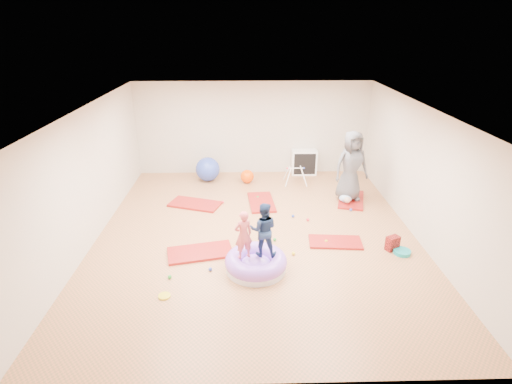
{
  "coord_description": "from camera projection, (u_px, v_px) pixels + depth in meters",
  "views": [
    {
      "loc": [
        -0.21,
        -7.82,
        4.39
      ],
      "look_at": [
        0.0,
        0.3,
        0.9
      ],
      "focal_mm": 28.0,
      "sensor_mm": 36.0,
      "label": 1
    }
  ],
  "objects": [
    {
      "name": "infant",
      "position": [
        346.0,
        199.0,
        10.32
      ],
      "size": [
        0.34,
        0.35,
        0.2
      ],
      "color": "#A5C5EE",
      "rests_on": "gym_mat_rear_right"
    },
    {
      "name": "child_pink",
      "position": [
        243.0,
        233.0,
        7.3
      ],
      "size": [
        0.41,
        0.35,
        0.96
      ],
      "primitive_type": "imported",
      "rotation": [
        0.0,
        0.0,
        3.55
      ],
      "color": "#E05A5E",
      "rests_on": "inflatable_cushion"
    },
    {
      "name": "gym_mat_rear_right",
      "position": [
        351.0,
        199.0,
        10.59
      ],
      "size": [
        0.95,
        1.37,
        0.05
      ],
      "primitive_type": "cube",
      "rotation": [
        0.0,
        0.0,
        1.29
      ],
      "color": "#A2161E",
      "rests_on": "ground"
    },
    {
      "name": "yellow_toy",
      "position": [
        164.0,
        296.0,
        6.89
      ],
      "size": [
        0.21,
        0.21,
        0.03
      ],
      "primitive_type": "cylinder",
      "color": "yellow",
      "rests_on": "ground"
    },
    {
      "name": "exercise_ball_blue",
      "position": [
        208.0,
        169.0,
        11.79
      ],
      "size": [
        0.71,
        0.71,
        0.71
      ],
      "primitive_type": "sphere",
      "color": "#2C43AF",
      "rests_on": "ground"
    },
    {
      "name": "child_navy",
      "position": [
        263.0,
        227.0,
        7.38
      ],
      "size": [
        0.55,
        0.45,
        1.07
      ],
      "primitive_type": "imported",
      "rotation": [
        0.0,
        0.0,
        3.05
      ],
      "color": "navy",
      "rests_on": "inflatable_cushion"
    },
    {
      "name": "gym_mat_center_back",
      "position": [
        261.0,
        202.0,
        10.43
      ],
      "size": [
        0.73,
        1.29,
        0.05
      ],
      "primitive_type": "cube",
      "rotation": [
        0.0,
        0.0,
        1.66
      ],
      "color": "#A2161E",
      "rests_on": "ground"
    },
    {
      "name": "ball_pit_balls",
      "position": [
        273.0,
        229.0,
        9.05
      ],
      "size": [
        4.12,
        3.64,
        0.07
      ],
      "color": "red",
      "rests_on": "ground"
    },
    {
      "name": "gym_mat_right",
      "position": [
        335.0,
        242.0,
        8.56
      ],
      "size": [
        1.16,
        0.65,
        0.05
      ],
      "primitive_type": "cube",
      "rotation": [
        0.0,
        0.0,
        -0.08
      ],
      "color": "#A2161E",
      "rests_on": "ground"
    },
    {
      "name": "inflatable_cushion",
      "position": [
        256.0,
        263.0,
        7.6
      ],
      "size": [
        1.19,
        1.19,
        0.37
      ],
      "rotation": [
        0.0,
        0.0,
        -0.31
      ],
      "color": "silver",
      "rests_on": "ground"
    },
    {
      "name": "infant_play_gym",
      "position": [
        295.0,
        173.0,
        11.56
      ],
      "size": [
        0.65,
        0.62,
        0.5
      ],
      "rotation": [
        0.0,
        0.0,
        0.01
      ],
      "color": "white",
      "rests_on": "ground"
    },
    {
      "name": "balance_disc",
      "position": [
        402.0,
        252.0,
        8.16
      ],
      "size": [
        0.35,
        0.35,
        0.08
      ],
      "primitive_type": "cylinder",
      "color": "teal",
      "rests_on": "ground"
    },
    {
      "name": "exercise_ball_orange",
      "position": [
        247.0,
        176.0,
        11.69
      ],
      "size": [
        0.39,
        0.39,
        0.39
      ],
      "primitive_type": "sphere",
      "color": "#FF4B00",
      "rests_on": "ground"
    },
    {
      "name": "room",
      "position": [
        256.0,
        176.0,
        8.37
      ],
      "size": [
        7.01,
        8.01,
        2.81
      ],
      "color": "#C37749",
      "rests_on": "ground"
    },
    {
      "name": "backpack",
      "position": [
        393.0,
        243.0,
        8.25
      ],
      "size": [
        0.31,
        0.27,
        0.31
      ],
      "primitive_type": "cube",
      "rotation": [
        0.0,
        0.0,
        0.45
      ],
      "color": "red",
      "rests_on": "ground"
    },
    {
      "name": "gym_mat_mid_left",
      "position": [
        195.0,
        204.0,
        10.33
      ],
      "size": [
        1.43,
        1.03,
        0.05
      ],
      "primitive_type": "cube",
      "rotation": [
        0.0,
        0.0,
        -0.33
      ],
      "color": "#A2161E",
      "rests_on": "ground"
    },
    {
      "name": "gym_mat_front_left",
      "position": [
        200.0,
        252.0,
        8.17
      ],
      "size": [
        1.42,
        0.92,
        0.05
      ],
      "primitive_type": "cube",
      "rotation": [
        0.0,
        0.0,
        0.22
      ],
      "color": "#A2161E",
      "rests_on": "ground"
    },
    {
      "name": "cube_shelf",
      "position": [
        304.0,
        162.0,
        12.29
      ],
      "size": [
        0.76,
        0.38,
        0.76
      ],
      "color": "white",
      "rests_on": "ground"
    },
    {
      "name": "adult_caregiver",
      "position": [
        351.0,
        166.0,
        10.22
      ],
      "size": [
        1.0,
        0.77,
        1.83
      ],
      "primitive_type": "imported",
      "rotation": [
        0.0,
        0.0,
        0.22
      ],
      "color": "#4C4D53",
      "rests_on": "gym_mat_rear_right"
    }
  ]
}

